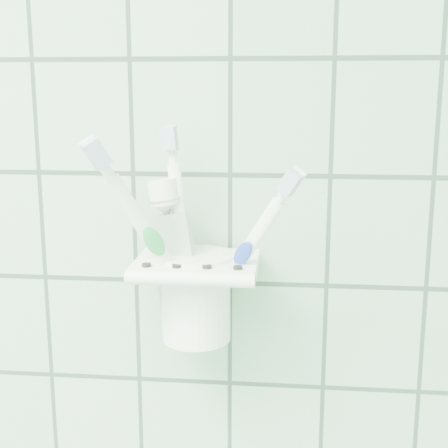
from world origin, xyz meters
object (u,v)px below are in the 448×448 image
Objects in this scene: toothbrush_pink at (208,217)px; toothpaste_tube at (185,245)px; toothbrush_orange at (198,226)px; holder_bracket at (197,267)px; cup at (196,293)px; toothbrush_blue at (190,231)px.

toothbrush_pink is 0.03m from toothpaste_tube.
toothbrush_orange is 1.23× the size of toothpaste_tube.
holder_bracket is 0.03m from cup.
toothbrush_orange is (-0.00, 0.02, 0.03)m from holder_bracket.
toothbrush_pink is 1.12× the size of toothbrush_orange.
toothpaste_tube is at bearing -153.16° from cup.
cup is 0.06m from toothbrush_blue.
toothbrush_blue reaches higher than holder_bracket.
toothbrush_blue is at bearing -175.87° from toothbrush_pink.
holder_bracket is at bearing 10.75° from toothpaste_tube.
toothbrush_orange is 0.03m from toothpaste_tube.
toothbrush_pink is at bearing 42.16° from holder_bracket.
toothbrush_blue reaches higher than cup.
holder_bracket is 0.60× the size of toothbrush_orange.
cup is 0.07m from toothbrush_pink.
toothpaste_tube is (-0.01, -0.00, 0.05)m from cup.
toothbrush_blue is 1.04× the size of toothbrush_orange.
toothbrush_pink is 0.02m from toothbrush_blue.
holder_bracket is 0.02m from toothpaste_tube.
cup is at bearing 31.01° from toothpaste_tube.
holder_bracket is 0.04m from toothbrush_orange.
toothpaste_tube is at bearing 174.22° from toothbrush_pink.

